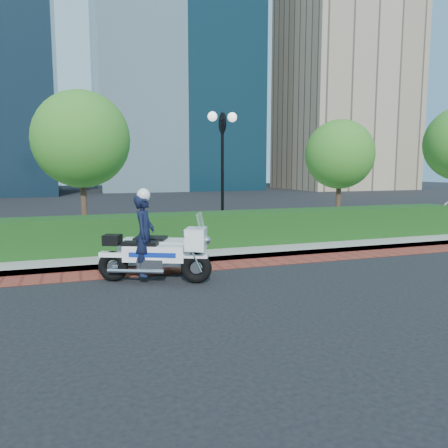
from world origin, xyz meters
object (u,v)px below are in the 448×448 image
object	(u,v)px
tree_b	(81,140)
police_motorcycle	(154,248)
tree_c	(340,154)
lamppost	(222,154)

from	to	relation	value
tree_b	police_motorcycle	distance (m)	6.48
police_motorcycle	tree_c	bearing A→B (deg)	57.96
tree_b	police_motorcycle	xyz separation A→B (m)	(1.33, -5.72, -2.73)
tree_b	lamppost	bearing A→B (deg)	-16.11
tree_c	police_motorcycle	bearing A→B (deg)	-146.55
police_motorcycle	lamppost	bearing A→B (deg)	78.92
tree_c	police_motorcycle	size ratio (longest dim) A/B	1.80
tree_b	tree_c	xyz separation A→B (m)	(10.00, -0.00, -0.39)
lamppost	tree_b	xyz separation A→B (m)	(-4.50, 1.30, 0.48)
tree_c	police_motorcycle	distance (m)	10.65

